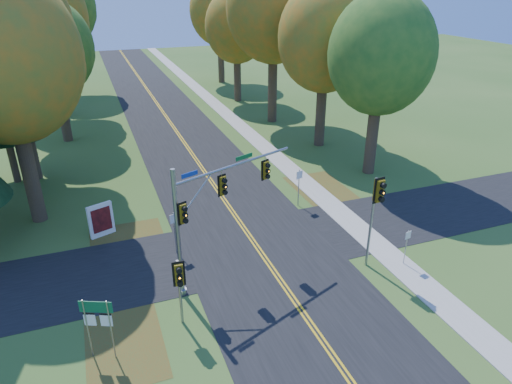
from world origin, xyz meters
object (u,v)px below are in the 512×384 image
object	(u,v)px
east_signal_pole	(377,201)
route_sign_cluster	(97,317)
traffic_mast	(209,206)
info_kiosk	(101,220)

from	to	relation	value
east_signal_pole	route_sign_cluster	bearing A→B (deg)	179.46
traffic_mast	east_signal_pole	bearing A→B (deg)	-34.61
route_sign_cluster	info_kiosk	distance (m)	9.56
traffic_mast	route_sign_cluster	bearing A→B (deg)	-169.71
traffic_mast	route_sign_cluster	xyz separation A→B (m)	(-5.25, -3.30, -2.13)
east_signal_pole	route_sign_cluster	size ratio (longest dim) A/B	1.84
east_signal_pole	traffic_mast	bearing A→B (deg)	159.82
info_kiosk	traffic_mast	bearing A→B (deg)	-73.55
east_signal_pole	info_kiosk	size ratio (longest dim) A/B	2.52
traffic_mast	east_signal_pole	size ratio (longest dim) A/B	1.30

